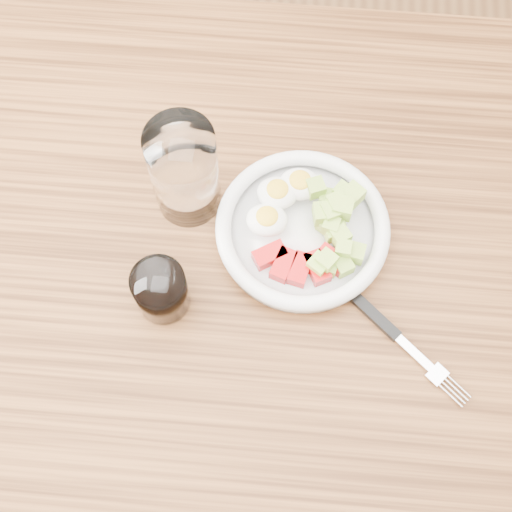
# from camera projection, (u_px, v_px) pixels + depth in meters

# --- Properties ---
(ground) EXTENTS (4.00, 4.00, 0.00)m
(ground) POSITION_uv_depth(u_px,v_px,m) (260.00, 387.00, 1.66)
(ground) COLOR brown
(ground) RESTS_ON ground
(dining_table) EXTENTS (1.50, 0.90, 0.77)m
(dining_table) POSITION_uv_depth(u_px,v_px,m) (262.00, 296.00, 1.04)
(dining_table) COLOR brown
(dining_table) RESTS_ON ground
(bowl) EXTENTS (0.23, 0.23, 0.06)m
(bowl) POSITION_uv_depth(u_px,v_px,m) (303.00, 227.00, 0.95)
(bowl) COLOR white
(bowl) RESTS_ON dining_table
(fork) EXTENTS (0.18, 0.16, 0.01)m
(fork) POSITION_uv_depth(u_px,v_px,m) (385.00, 325.00, 0.91)
(fork) COLOR black
(fork) RESTS_ON dining_table
(water_glass) EXTENTS (0.09, 0.09, 0.16)m
(water_glass) POSITION_uv_depth(u_px,v_px,m) (184.00, 171.00, 0.91)
(water_glass) COLOR white
(water_glass) RESTS_ON dining_table
(coffee_glass) EXTENTS (0.07, 0.07, 0.08)m
(coffee_glass) POSITION_uv_depth(u_px,v_px,m) (161.00, 291.00, 0.90)
(coffee_glass) COLOR white
(coffee_glass) RESTS_ON dining_table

